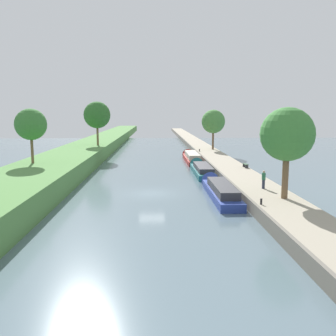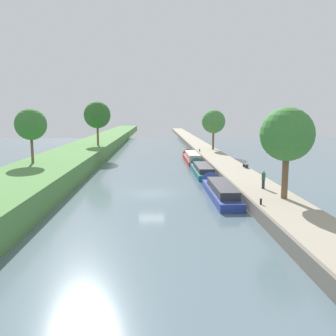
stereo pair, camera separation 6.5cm
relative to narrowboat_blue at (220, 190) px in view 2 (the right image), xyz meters
name	(u,v)px [view 2 (the right image)]	position (x,y,z in m)	size (l,w,h in m)	color
ground_plane	(152,194)	(-6.41, 1.22, -0.57)	(160.00, 160.00, 0.00)	slate
left_grassy_bank	(28,183)	(-18.24, 1.22, 0.53)	(7.75, 260.00, 2.19)	#518442
right_towpath	(254,188)	(3.64, 1.22, -0.09)	(4.19, 260.00, 0.97)	#9E937F
stone_quay	(232,188)	(1.42, 1.22, -0.06)	(0.25, 260.00, 1.02)	#6B665B
narrowboat_blue	(220,190)	(0.00, 0.00, 0.00)	(2.05, 12.02, 2.02)	#283D93
narrowboat_teal	(202,169)	(-0.04, 13.21, -0.06)	(2.15, 11.59, 2.04)	#195B60
narrowboat_red	(192,157)	(-0.15, 25.53, 0.03)	(2.10, 13.34, 2.16)	maroon
tree_rightbank_near	(287,135)	(4.28, -5.21, 5.49)	(4.23, 4.23, 7.24)	brown
tree_rightbank_midnear	(213,122)	(4.79, 34.53, 5.61)	(4.37, 4.37, 7.42)	brown
tree_leftbank_downstream	(31,125)	(-19.77, 7.45, 5.92)	(3.48, 3.48, 6.06)	brown
tree_leftbank_upstream	(97,115)	(-16.11, 30.63, 6.85)	(4.62, 4.62, 7.55)	brown
person_walking	(263,179)	(3.72, -1.41, 1.27)	(0.34, 0.34, 1.66)	#282D42
mooring_bollard_near	(261,202)	(1.85, -7.14, 0.62)	(0.16, 0.16, 0.45)	black
mooring_bollard_far	(200,150)	(1.85, 31.06, 0.62)	(0.16, 0.16, 0.45)	black
park_bench	(246,165)	(5.28, 11.48, 0.74)	(0.44, 1.50, 0.47)	#333338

